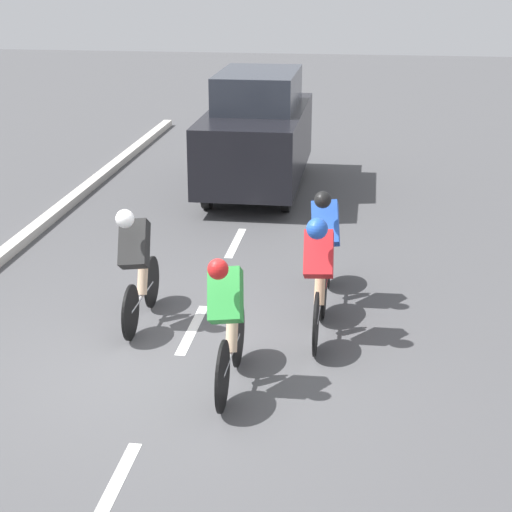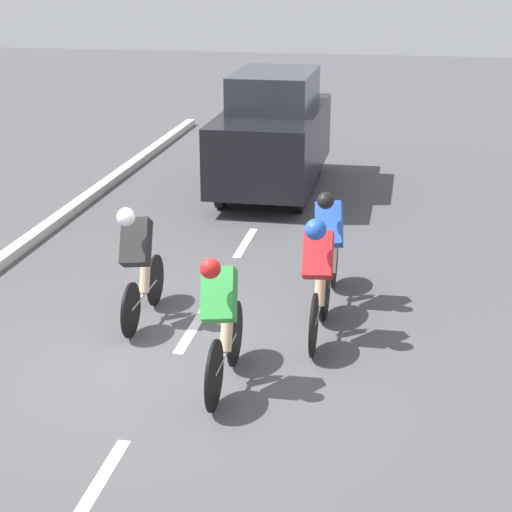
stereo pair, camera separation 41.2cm
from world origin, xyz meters
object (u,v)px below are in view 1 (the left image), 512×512
(support_car, at_px, (257,133))
(cyclist_blue, at_px, (326,244))
(cyclist_black, at_px, (136,262))
(cyclist_green, at_px, (227,320))
(cyclist_red, at_px, (319,274))

(support_car, bearing_deg, cyclist_blue, 106.71)
(cyclist_black, bearing_deg, cyclist_blue, -155.28)
(cyclist_black, distance_m, support_car, 6.26)
(cyclist_green, height_order, support_car, support_car)
(cyclist_blue, bearing_deg, cyclist_green, 71.15)
(cyclist_red, xyz_separation_m, cyclist_green, (0.81, 1.32, -0.03))
(cyclist_red, height_order, cyclist_blue, cyclist_blue)
(cyclist_red, height_order, support_car, support_car)
(cyclist_green, bearing_deg, cyclist_blue, -108.85)
(cyclist_red, xyz_separation_m, cyclist_blue, (-0.02, -1.10, -0.02))
(cyclist_green, distance_m, cyclist_black, 1.94)
(cyclist_green, relative_size, cyclist_blue, 0.98)
(cyclist_blue, relative_size, cyclist_black, 1.07)
(cyclist_blue, height_order, support_car, support_car)
(cyclist_green, xyz_separation_m, support_car, (0.75, -7.66, 0.32))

